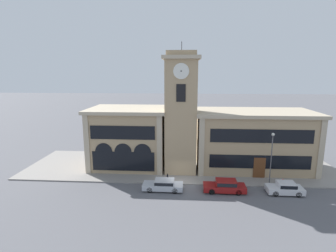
# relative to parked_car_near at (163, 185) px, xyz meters

# --- Properties ---
(ground_plane) EXTENTS (300.00, 300.00, 0.00)m
(ground_plane) POSITION_rel_parked_car_near_xyz_m (1.89, 1.57, -0.68)
(ground_plane) COLOR #56565B
(sidewalk_kerb) EXTENTS (44.19, 12.68, 0.15)m
(sidewalk_kerb) POSITION_rel_parked_car_near_xyz_m (1.89, 7.91, -0.60)
(sidewalk_kerb) COLOR gray
(sidewalk_kerb) RESTS_ON ground_plane
(clock_tower) EXTENTS (4.87, 4.87, 17.49)m
(clock_tower) POSITION_rel_parked_car_near_xyz_m (1.88, 6.37, 7.51)
(clock_tower) COLOR tan
(clock_tower) RESTS_ON ground_plane
(town_hall_left_wing) EXTENTS (11.14, 8.65, 8.62)m
(town_hall_left_wing) POSITION_rel_parked_car_near_xyz_m (-5.72, 8.23, 3.66)
(town_hall_left_wing) COLOR tan
(town_hall_left_wing) RESTS_ON ground_plane
(town_hall_right_wing) EXTENTS (16.41, 8.65, 8.35)m
(town_hall_right_wing) POSITION_rel_parked_car_near_xyz_m (12.12, 8.24, 3.52)
(town_hall_right_wing) COLOR tan
(town_hall_right_wing) RESTS_ON ground_plane
(parked_car_near) EXTENTS (4.72, 1.90, 1.28)m
(parked_car_near) POSITION_rel_parked_car_near_xyz_m (0.00, 0.00, 0.00)
(parked_car_near) COLOR #B2B7C1
(parked_car_near) RESTS_ON ground_plane
(parked_car_mid) EXTENTS (4.84, 1.89, 1.44)m
(parked_car_mid) POSITION_rel_parked_car_near_xyz_m (7.14, -0.00, 0.07)
(parked_car_mid) COLOR maroon
(parked_car_mid) RESTS_ON ground_plane
(parked_car_far) EXTENTS (4.03, 1.93, 1.35)m
(parked_car_far) POSITION_rel_parked_car_near_xyz_m (13.92, 0.00, 0.03)
(parked_car_far) COLOR silver
(parked_car_far) RESTS_ON ground_plane
(street_lamp) EXTENTS (0.36, 0.36, 6.48)m
(street_lamp) POSITION_rel_parked_car_near_xyz_m (12.79, 2.03, 3.65)
(street_lamp) COLOR #4C4C51
(street_lamp) RESTS_ON sidewalk_kerb
(bollard) EXTENTS (0.18, 0.18, 1.06)m
(bollard) POSITION_rel_parked_car_near_xyz_m (0.34, 2.15, -0.01)
(bollard) COLOR black
(bollard) RESTS_ON sidewalk_kerb
(fire_hydrant) EXTENTS (0.22, 0.22, 0.87)m
(fire_hydrant) POSITION_rel_parked_car_near_xyz_m (14.31, 1.84, -0.11)
(fire_hydrant) COLOR red
(fire_hydrant) RESTS_ON sidewalk_kerb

